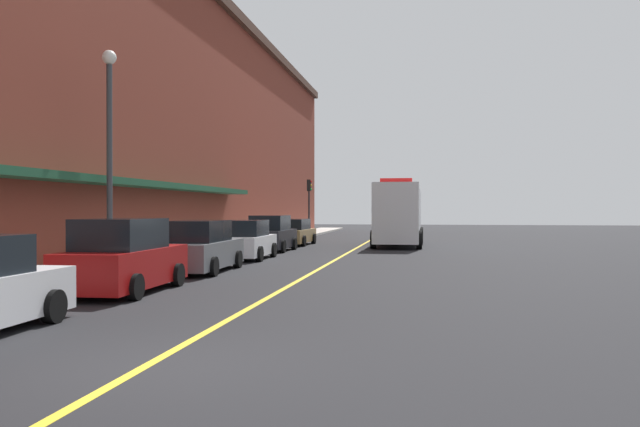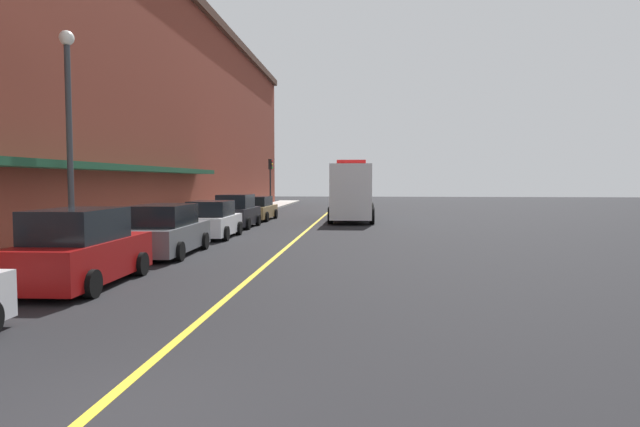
# 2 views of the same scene
# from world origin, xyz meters

# --- Properties ---
(ground_plane) EXTENTS (112.00, 112.00, 0.00)m
(ground_plane) POSITION_xyz_m (0.00, 25.00, 0.00)
(ground_plane) COLOR black
(sidewalk_left) EXTENTS (2.40, 70.00, 0.15)m
(sidewalk_left) POSITION_xyz_m (-6.20, 25.00, 0.07)
(sidewalk_left) COLOR #ADA8A0
(sidewalk_left) RESTS_ON ground
(lane_center_stripe) EXTENTS (0.16, 70.00, 0.01)m
(lane_center_stripe) POSITION_xyz_m (0.00, 25.00, 0.00)
(lane_center_stripe) COLOR gold
(lane_center_stripe) RESTS_ON ground
(brick_building_left) EXTENTS (11.08, 64.00, 13.91)m
(brick_building_left) POSITION_xyz_m (-12.35, 23.99, 6.97)
(brick_building_left) COLOR maroon
(brick_building_left) RESTS_ON ground
(parked_car_1) EXTENTS (2.13, 4.62, 1.91)m
(parked_car_1) POSITION_xyz_m (-3.90, 7.19, 0.88)
(parked_car_1) COLOR maroon
(parked_car_1) RESTS_ON ground
(parked_car_2) EXTENTS (2.19, 4.93, 1.76)m
(parked_car_2) POSITION_xyz_m (-3.88, 12.74, 0.82)
(parked_car_2) COLOR #595B60
(parked_car_2) RESTS_ON ground
(parked_car_3) EXTENTS (2.11, 4.15, 1.68)m
(parked_car_3) POSITION_xyz_m (-3.87, 18.36, 0.79)
(parked_car_3) COLOR silver
(parked_car_3) RESTS_ON ground
(parked_car_4) EXTENTS (2.09, 4.20, 1.83)m
(parked_car_4) POSITION_xyz_m (-4.04, 23.68, 0.85)
(parked_car_4) COLOR black
(parked_car_4) RESTS_ON ground
(parked_car_5) EXTENTS (2.12, 4.84, 1.56)m
(parked_car_5) POSITION_xyz_m (-4.02, 29.26, 0.74)
(parked_car_5) COLOR #A5844C
(parked_car_5) RESTS_ON ground
(box_truck) EXTENTS (2.78, 9.31, 3.80)m
(box_truck) POSITION_xyz_m (2.20, 29.87, 1.81)
(box_truck) COLOR silver
(box_truck) RESTS_ON ground
(parking_meter_0) EXTENTS (0.14, 0.18, 1.33)m
(parking_meter_0) POSITION_xyz_m (-5.35, 18.57, 1.06)
(parking_meter_0) COLOR #4C4C51
(parking_meter_0) RESTS_ON sidewalk_left
(parking_meter_1) EXTENTS (0.14, 0.18, 1.33)m
(parking_meter_1) POSITION_xyz_m (-5.35, 17.72, 1.06)
(parking_meter_1) COLOR #4C4C51
(parking_meter_1) RESTS_ON sidewalk_left
(street_lamp_left) EXTENTS (0.44, 0.44, 6.94)m
(street_lamp_left) POSITION_xyz_m (-5.95, 10.40, 4.40)
(street_lamp_left) COLOR #33383D
(street_lamp_left) RESTS_ON sidewalk_left
(traffic_light_near) EXTENTS (0.38, 0.36, 4.30)m
(traffic_light_near) POSITION_xyz_m (-5.29, 41.41, 3.16)
(traffic_light_near) COLOR #232326
(traffic_light_near) RESTS_ON sidewalk_left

